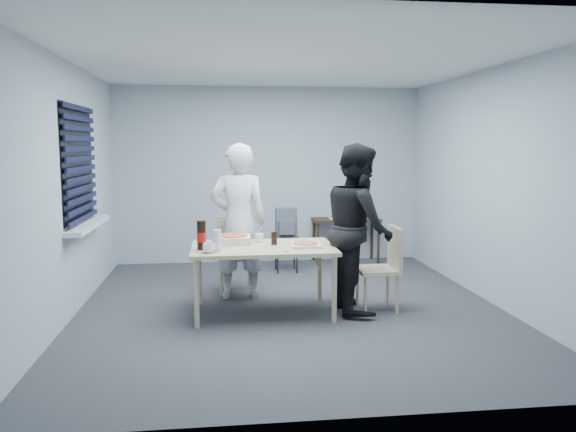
{
  "coord_description": "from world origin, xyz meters",
  "views": [
    {
      "loc": [
        -0.74,
        -5.85,
        1.75
      ],
      "look_at": [
        -0.01,
        0.1,
        0.99
      ],
      "focal_mm": 35.0,
      "sensor_mm": 36.0,
      "label": 1
    }
  ],
  "objects": [
    {
      "name": "mug_a",
      "position": [
        -0.85,
        -0.46,
        0.76
      ],
      "size": [
        0.17,
        0.17,
        0.1
      ],
      "primitive_type": "imported",
      "rotation": [
        0.0,
        0.0,
        0.52
      ],
      "color": "white",
      "rests_on": "dining_table"
    },
    {
      "name": "backpack",
      "position": [
        0.17,
        1.74,
        0.68
      ],
      "size": [
        0.29,
        0.21,
        0.41
      ],
      "rotation": [
        0.0,
        0.0,
        -0.42
      ],
      "color": "#585D66",
      "rests_on": "stool"
    },
    {
      "name": "black_box",
      "position": [
        1.35,
        2.31,
        0.69
      ],
      "size": [
        0.15,
        0.12,
        0.06
      ],
      "primitive_type": "cube",
      "rotation": [
        0.0,
        0.0,
        -0.22
      ],
      "color": "black",
      "rests_on": "side_table"
    },
    {
      "name": "cola_glass",
      "position": [
        -0.18,
        -0.09,
        0.78
      ],
      "size": [
        0.07,
        0.07,
        0.14
      ],
      "primitive_type": "cylinder",
      "rotation": [
        0.0,
        0.0,
        0.12
      ],
      "color": "black",
      "rests_on": "dining_table"
    },
    {
      "name": "chair_right",
      "position": [
        1.0,
        -0.17,
        0.51
      ],
      "size": [
        0.42,
        0.42,
        0.89
      ],
      "color": "#C3B08A",
      "rests_on": "ground"
    },
    {
      "name": "side_table",
      "position": [
        1.13,
        2.28,
        0.58
      ],
      "size": [
        0.99,
        0.44,
        0.66
      ],
      "color": "#321E19",
      "rests_on": "ground"
    },
    {
      "name": "stool",
      "position": [
        0.17,
        1.75,
        0.37
      ],
      "size": [
        0.34,
        0.34,
        0.48
      ],
      "color": "black",
      "rests_on": "ground"
    },
    {
      "name": "mug_b",
      "position": [
        -0.32,
        0.1,
        0.76
      ],
      "size": [
        0.1,
        0.1,
        0.09
      ],
      "primitive_type": "imported",
      "color": "white",
      "rests_on": "dining_table"
    },
    {
      "name": "room",
      "position": [
        -2.2,
        0.4,
        1.44
      ],
      "size": [
        5.0,
        5.0,
        5.0
      ],
      "color": "#333338",
      "rests_on": "ground"
    },
    {
      "name": "papers",
      "position": [
        0.98,
        2.26,
        0.66
      ],
      "size": [
        0.25,
        0.3,
        0.0
      ],
      "primitive_type": "cube",
      "rotation": [
        0.0,
        0.0,
        -0.21
      ],
      "color": "white",
      "rests_on": "side_table"
    },
    {
      "name": "dining_table",
      "position": [
        -0.3,
        -0.16,
        0.65
      ],
      "size": [
        1.46,
        0.93,
        0.71
      ],
      "color": "#C3B08A",
      "rests_on": "ground"
    },
    {
      "name": "pizza_box_a",
      "position": [
        -0.61,
        0.06,
        0.76
      ],
      "size": [
        0.37,
        0.37,
        0.09
      ],
      "rotation": [
        0.0,
        0.0,
        -0.06
      ],
      "color": "silver",
      "rests_on": "dining_table"
    },
    {
      "name": "pizza_box_b",
      "position": [
        0.13,
        -0.24,
        0.73
      ],
      "size": [
        0.3,
        0.3,
        0.04
      ],
      "rotation": [
        0.0,
        0.0,
        -0.24
      ],
      "color": "silver",
      "rests_on": "dining_table"
    },
    {
      "name": "soda_bottle",
      "position": [
        -0.92,
        -0.28,
        0.85
      ],
      "size": [
        0.09,
        0.09,
        0.29
      ],
      "rotation": [
        0.0,
        0.0,
        0.13
      ],
      "color": "black",
      "rests_on": "dining_table"
    },
    {
      "name": "chair_far",
      "position": [
        -0.56,
        0.82,
        0.51
      ],
      "size": [
        0.42,
        0.42,
        0.89
      ],
      "color": "#C3B08A",
      "rests_on": "ground"
    },
    {
      "name": "person_white",
      "position": [
        -0.53,
        0.48,
        0.89
      ],
      "size": [
        0.65,
        0.42,
        1.77
      ],
      "primitive_type": "imported",
      "rotation": [
        0.0,
        0.0,
        3.14
      ],
      "color": "silver",
      "rests_on": "ground"
    },
    {
      "name": "rubber_band",
      "position": [
        -0.09,
        -0.46,
        0.71
      ],
      "size": [
        0.07,
        0.07,
        0.0
      ],
      "primitive_type": "torus",
      "rotation": [
        0.0,
        0.0,
        -0.41
      ],
      "color": "red",
      "rests_on": "dining_table"
    },
    {
      "name": "plastic_cups",
      "position": [
        -0.77,
        -0.37,
        0.82
      ],
      "size": [
        0.09,
        0.09,
        0.21
      ],
      "primitive_type": "cylinder",
      "rotation": [
        0.0,
        0.0,
        0.01
      ],
      "color": "silver",
      "rests_on": "dining_table"
    },
    {
      "name": "person_black",
      "position": [
        0.7,
        -0.15,
        0.89
      ],
      "size": [
        0.47,
        0.86,
        1.77
      ],
      "primitive_type": "imported",
      "rotation": [
        0.0,
        0.0,
        1.57
      ],
      "color": "black",
      "rests_on": "ground"
    }
  ]
}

